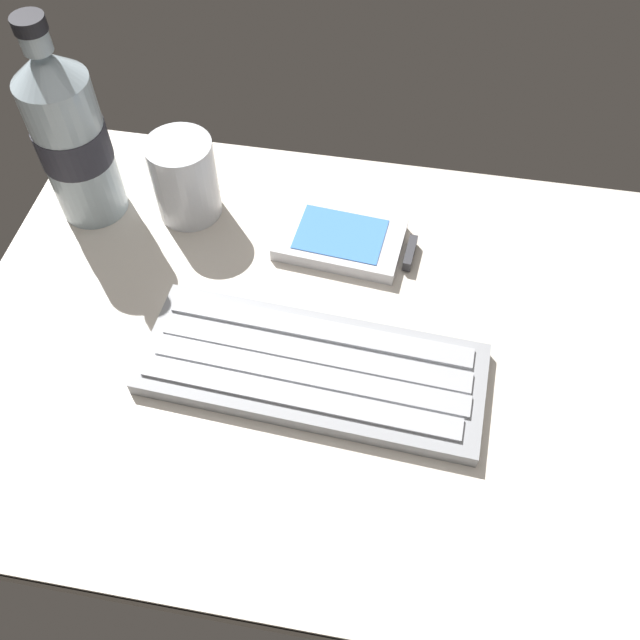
{
  "coord_description": "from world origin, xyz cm",
  "views": [
    {
      "loc": [
        5.9,
        -33.68,
        50.92
      ],
      "look_at": [
        0.0,
        0.0,
        3.0
      ],
      "focal_mm": 38.76,
      "sensor_mm": 36.0,
      "label": 1
    }
  ],
  "objects": [
    {
      "name": "ground_plane",
      "position": [
        0.0,
        -0.23,
        -0.99
      ],
      "size": [
        64.0,
        48.0,
        2.8
      ],
      "color": "beige"
    },
    {
      "name": "keyboard",
      "position": [
        -0.35,
        -3.54,
        0.81
      ],
      "size": [
        29.58,
        12.64,
        1.7
      ],
      "color": "#93969B",
      "rests_on": "ground_plane"
    },
    {
      "name": "handheld_device",
      "position": [
        0.66,
        11.49,
        0.73
      ],
      "size": [
        13.27,
        8.66,
        1.5
      ],
      "color": "silver",
      "rests_on": "ground_plane"
    },
    {
      "name": "juice_cup",
      "position": [
        -15.77,
        13.53,
        3.91
      ],
      "size": [
        6.4,
        6.4,
        8.5
      ],
      "color": "silver",
      "rests_on": "ground_plane"
    },
    {
      "name": "water_bottle",
      "position": [
        -25.53,
        12.32,
        9.01
      ],
      "size": [
        6.73,
        6.73,
        20.8
      ],
      "color": "silver",
      "rests_on": "ground_plane"
    }
  ]
}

